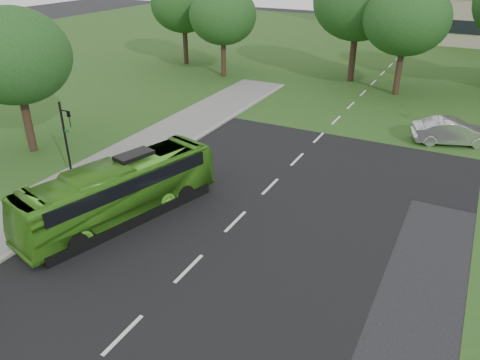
{
  "coord_description": "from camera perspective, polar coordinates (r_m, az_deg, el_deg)",
  "views": [
    {
      "loc": [
        8.73,
        -14.47,
        11.53
      ],
      "look_at": [
        -0.34,
        3.14,
        1.6
      ],
      "focal_mm": 35.0,
      "sensor_mm": 36.0,
      "label": 1
    }
  ],
  "objects": [
    {
      "name": "traffic_light",
      "position": [
        26.61,
        -20.38,
        5.19
      ],
      "size": [
        0.71,
        0.22,
        4.34
      ],
      "rotation": [
        0.0,
        0.0,
        -0.41
      ],
      "color": "black",
      "rests_on": "ground"
    },
    {
      "name": "ground",
      "position": [
        20.46,
        -3.2,
        -7.73
      ],
      "size": [
        160.0,
        160.0,
        0.0
      ],
      "primitive_type": "plane",
      "color": "black",
      "rests_on": "ground"
    },
    {
      "name": "tree_park_c",
      "position": [
        42.15,
        19.64,
        18.04
      ],
      "size": [
        6.97,
        6.97,
        9.26
      ],
      "color": "black",
      "rests_on": "ground"
    },
    {
      "name": "bus",
      "position": [
        22.37,
        -14.46,
        -1.28
      ],
      "size": [
        4.9,
        10.19,
        2.77
      ],
      "primitive_type": "imported",
      "rotation": [
        0.0,
        0.0,
        -0.27
      ],
      "color": "#44901F",
      "rests_on": "ground"
    },
    {
      "name": "tree_park_a",
      "position": [
        46.4,
        -2.1,
        19.39
      ],
      "size": [
        6.32,
        6.32,
        8.4
      ],
      "color": "black",
      "rests_on": "ground"
    },
    {
      "name": "sedan",
      "position": [
        33.26,
        24.5,
        5.38
      ],
      "size": [
        5.23,
        3.27,
        1.63
      ],
      "primitive_type": "imported",
      "rotation": [
        0.0,
        0.0,
        1.91
      ],
      "color": "#B8B8BD",
      "rests_on": "ground"
    },
    {
      "name": "tree_park_b",
      "position": [
        45.66,
        14.25,
        20.34
      ],
      "size": [
        8.05,
        8.05,
        10.55
      ],
      "color": "black",
      "rests_on": "ground"
    },
    {
      "name": "street_surfaces",
      "position": [
        40.01,
        13.1,
        9.23
      ],
      "size": [
        120.0,
        120.0,
        0.15
      ],
      "color": "black",
      "rests_on": "ground"
    },
    {
      "name": "tree_side_near",
      "position": [
        30.66,
        -25.87,
        13.42
      ],
      "size": [
        6.51,
        6.51,
        8.65
      ],
      "color": "black",
      "rests_on": "ground"
    },
    {
      "name": "tree_park_f",
      "position": [
        52.0,
        -6.91,
        20.52
      ],
      "size": [
        6.78,
        6.78,
        9.05
      ],
      "color": "black",
      "rests_on": "ground"
    }
  ]
}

